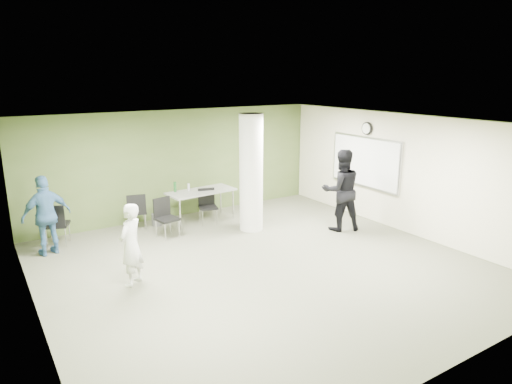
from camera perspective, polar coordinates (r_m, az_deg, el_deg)
floor at (r=9.10m, az=0.75°, el=-9.25°), size 8.00×8.00×0.00m
ceiling at (r=8.38m, az=0.81°, el=8.56°), size 8.00×8.00×0.00m
wall_back at (r=12.09m, az=-9.70°, el=3.50°), size 8.00×2.80×0.02m
wall_left at (r=7.35m, az=-26.42°, el=-5.05°), size 0.02×8.00×2.80m
wall_right_cream at (r=11.28m, az=18.04°, el=2.19°), size 0.02×8.00×2.80m
column at (r=10.80m, az=-0.61°, el=2.39°), size 0.56×0.56×2.80m
whiteboard at (r=11.98m, az=13.44°, el=3.69°), size 0.05×2.30×1.30m
wall_clock at (r=11.86m, az=13.69°, el=7.73°), size 0.06×0.32×0.32m
folding_table at (r=11.62m, az=-6.96°, el=-0.06°), size 1.77×0.89×1.06m
wastebasket at (r=11.66m, az=-12.29°, el=-3.39°), size 0.26×0.26×0.30m
chair_back_left at (r=10.84m, az=-23.75°, el=-3.43°), size 0.62×0.62×0.96m
chair_back_right at (r=11.28m, az=-14.72°, el=-2.09°), size 0.55×0.55×0.92m
chair_table_left at (r=10.71m, az=-11.30°, el=-2.78°), size 0.54×0.54×0.92m
chair_table_right at (r=11.57m, az=-6.10°, el=-1.41°), size 0.54×0.54×0.88m
woman_white at (r=8.38m, az=-15.36°, el=-6.39°), size 0.65×0.63×1.50m
man_black at (r=11.06m, az=10.60°, el=0.22°), size 1.16×1.04×1.97m
man_blue at (r=10.36m, az=-24.72°, el=-2.68°), size 1.05×0.60×1.69m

